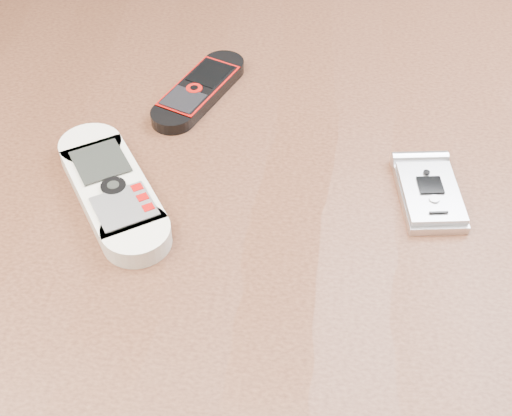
{
  "coord_description": "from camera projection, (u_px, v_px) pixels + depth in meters",
  "views": [
    {
      "loc": [
        0.05,
        -0.38,
        1.15
      ],
      "look_at": [
        0.01,
        0.0,
        0.76
      ],
      "focal_mm": 50.0,
      "sensor_mm": 36.0,
      "label": 1
    }
  ],
  "objects": [
    {
      "name": "table",
      "position": [
        250.0,
        299.0,
        0.63
      ],
      "size": [
        1.2,
        0.8,
        0.75
      ],
      "color": "black",
      "rests_on": "ground"
    },
    {
      "name": "nokia_white",
      "position": [
        112.0,
        189.0,
        0.56
      ],
      "size": [
        0.13,
        0.16,
        0.02
      ],
      "primitive_type": "cube",
      "rotation": [
        0.0,
        0.0,
        0.58
      ],
      "color": "silver",
      "rests_on": "table"
    },
    {
      "name": "nokia_black_red",
      "position": [
        199.0,
        90.0,
        0.66
      ],
      "size": [
        0.09,
        0.13,
        0.01
      ],
      "primitive_type": "cube",
      "rotation": [
        0.0,
        0.0,
        -0.39
      ],
      "color": "black",
      "rests_on": "table"
    },
    {
      "name": "motorola_razr",
      "position": [
        430.0,
        193.0,
        0.56
      ],
      "size": [
        0.06,
        0.09,
        0.01
      ],
      "primitive_type": "cube",
      "rotation": [
        0.0,
        0.0,
        0.14
      ],
      "color": "silver",
      "rests_on": "table"
    }
  ]
}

